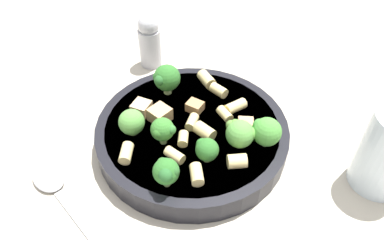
{
  "coord_description": "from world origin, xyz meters",
  "views": [
    {
      "loc": [
        -0.02,
        -0.36,
        0.39
      ],
      "look_at": [
        0.0,
        0.0,
        0.04
      ],
      "focal_mm": 35.0,
      "sensor_mm": 36.0,
      "label": 1
    }
  ],
  "objects": [
    {
      "name": "chicken_chunk_3",
      "position": [
        -0.04,
        0.01,
        0.04
      ],
      "size": [
        0.04,
        0.04,
        0.02
      ],
      "primitive_type": "cube",
      "rotation": [
        0.0,
        0.0,
        0.76
      ],
      "color": "tan",
      "rests_on": "pasta_bowl"
    },
    {
      "name": "pasta_bowl",
      "position": [
        0.0,
        0.0,
        0.02
      ],
      "size": [
        0.26,
        0.26,
        0.03
      ],
      "color": "black",
      "rests_on": "ground_plane"
    },
    {
      "name": "rigatoni_1",
      "position": [
        0.02,
        -0.02,
        0.04
      ],
      "size": [
        0.03,
        0.03,
        0.02
      ],
      "primitive_type": "cylinder",
      "rotation": [
        1.57,
        0.0,
        0.74
      ],
      "color": "#E0C67F",
      "rests_on": "pasta_bowl"
    },
    {
      "name": "broccoli_floret_0",
      "position": [
        -0.03,
        0.07,
        0.06
      ],
      "size": [
        0.04,
        0.04,
        0.05
      ],
      "color": "#9EC175",
      "rests_on": "pasta_bowl"
    },
    {
      "name": "rigatoni_6",
      "position": [
        0.05,
        0.01,
        0.04
      ],
      "size": [
        0.02,
        0.03,
        0.01
      ],
      "primitive_type": "cylinder",
      "rotation": [
        1.57,
        0.0,
        0.45
      ],
      "color": "#E0C67F",
      "rests_on": "pasta_bowl"
    },
    {
      "name": "broccoli_floret_5",
      "position": [
        -0.04,
        -0.1,
        0.06
      ],
      "size": [
        0.03,
        0.03,
        0.04
      ],
      "color": "#93B766",
      "rests_on": "pasta_bowl"
    },
    {
      "name": "rigatoni_7",
      "position": [
        0.06,
        0.03,
        0.04
      ],
      "size": [
        0.03,
        0.03,
        0.02
      ],
      "primitive_type": "cylinder",
      "rotation": [
        1.57,
        0.0,
        2.08
      ],
      "color": "#E0C67F",
      "rests_on": "pasta_bowl"
    },
    {
      "name": "rigatoni_5",
      "position": [
        0.03,
        0.09,
        0.04
      ],
      "size": [
        0.03,
        0.03,
        0.02
      ],
      "primitive_type": "cylinder",
      "rotation": [
        1.57,
        0.0,
        0.42
      ],
      "color": "#E0C67F",
      "rests_on": "pasta_bowl"
    },
    {
      "name": "broccoli_floret_3",
      "position": [
        0.01,
        -0.06,
        0.05
      ],
      "size": [
        0.03,
        0.03,
        0.03
      ],
      "color": "#93B766",
      "rests_on": "pasta_bowl"
    },
    {
      "name": "spoon",
      "position": [
        -0.18,
        -0.07,
        0.0
      ],
      "size": [
        0.12,
        0.14,
        0.01
      ],
      "color": "#B2B2B7",
      "rests_on": "ground_plane"
    },
    {
      "name": "rigatoni_3",
      "position": [
        0.0,
        -0.0,
        0.04
      ],
      "size": [
        0.02,
        0.03,
        0.01
      ],
      "primitive_type": "cylinder",
      "rotation": [
        1.57,
        0.0,
        2.78
      ],
      "color": "#E0C67F",
      "rests_on": "pasta_bowl"
    },
    {
      "name": "broccoli_floret_2",
      "position": [
        -0.08,
        -0.01,
        0.05
      ],
      "size": [
        0.03,
        0.03,
        0.04
      ],
      "color": "#84AD60",
      "rests_on": "pasta_bowl"
    },
    {
      "name": "broccoli_floret_6",
      "position": [
        -0.04,
        -0.03,
        0.06
      ],
      "size": [
        0.03,
        0.03,
        0.04
      ],
      "color": "#93B766",
      "rests_on": "pasta_bowl"
    },
    {
      "name": "chicken_chunk_0",
      "position": [
        0.07,
        -0.01,
        0.04
      ],
      "size": [
        0.02,
        0.02,
        0.01
      ],
      "primitive_type": "cube",
      "rotation": [
        0.0,
        0.0,
        3.0
      ],
      "color": "tan",
      "rests_on": "pasta_bowl"
    },
    {
      "name": "rigatoni_10",
      "position": [
        -0.08,
        -0.05,
        0.04
      ],
      "size": [
        0.02,
        0.03,
        0.01
      ],
      "primitive_type": "cylinder",
      "rotation": [
        1.57,
        0.0,
        3.02
      ],
      "color": "#E0C67F",
      "rests_on": "pasta_bowl"
    },
    {
      "name": "broccoli_floret_1",
      "position": [
        0.06,
        -0.04,
        0.05
      ],
      "size": [
        0.04,
        0.04,
        0.04
      ],
      "color": "#93B766",
      "rests_on": "pasta_bowl"
    },
    {
      "name": "rigatoni_4",
      "position": [
        0.05,
        -0.07,
        0.04
      ],
      "size": [
        0.02,
        0.02,
        0.02
      ],
      "primitive_type": "cylinder",
      "rotation": [
        1.57,
        0.0,
        1.61
      ],
      "color": "#E0C67F",
      "rests_on": "pasta_bowl"
    },
    {
      "name": "rigatoni_0",
      "position": [
        -0.01,
        -0.03,
        0.04
      ],
      "size": [
        0.02,
        0.02,
        0.01
      ],
      "primitive_type": "cylinder",
      "rotation": [
        1.57,
        0.0,
        3.01
      ],
      "color": "#E0C67F",
      "rests_on": "pasta_bowl"
    },
    {
      "name": "rigatoni_8",
      "position": [
        -0.0,
        -0.09,
        0.04
      ],
      "size": [
        0.02,
        0.03,
        0.02
      ],
      "primitive_type": "cylinder",
      "rotation": [
        1.57,
        0.0,
        0.06
      ],
      "color": "#E0C67F",
      "rests_on": "pasta_bowl"
    },
    {
      "name": "rigatoni_2",
      "position": [
        0.04,
        0.06,
        0.04
      ],
      "size": [
        0.03,
        0.03,
        0.02
      ],
      "primitive_type": "cylinder",
      "rotation": [
        1.57,
        0.0,
        0.73
      ],
      "color": "#E0C67F",
      "rests_on": "pasta_bowl"
    },
    {
      "name": "ground_plane",
      "position": [
        0.0,
        0.0,
        0.0
      ],
      "size": [
        2.0,
        2.0,
        0.0
      ],
      "primitive_type": "plane",
      "color": "#BCB29E"
    },
    {
      "name": "chicken_chunk_1",
      "position": [
        0.01,
        0.03,
        0.04
      ],
      "size": [
        0.03,
        0.03,
        0.01
      ],
      "primitive_type": "cube",
      "rotation": [
        0.0,
        0.0,
        2.53
      ],
      "color": "#A87A4C",
      "rests_on": "pasta_bowl"
    },
    {
      "name": "rigatoni_9",
      "position": [
        -0.03,
        -0.06,
        0.04
      ],
      "size": [
        0.03,
        0.03,
        0.01
      ],
      "primitive_type": "cylinder",
      "rotation": [
        1.57,
        0.0,
        0.81
      ],
      "color": "#E0C67F",
      "rests_on": "pasta_bowl"
    },
    {
      "name": "chicken_chunk_2",
      "position": [
        -0.07,
        0.03,
        0.04
      ],
      "size": [
        0.03,
        0.03,
        0.02
      ],
      "primitive_type": "cube",
      "rotation": [
        0.0,
        0.0,
        1.09
      ],
      "color": "tan",
      "rests_on": "pasta_bowl"
    },
    {
      "name": "broccoli_floret_4",
      "position": [
        0.09,
        -0.04,
        0.06
      ],
      "size": [
        0.04,
        0.04,
        0.04
      ],
      "color": "#93B766",
      "rests_on": "pasta_bowl"
    },
    {
      "name": "pepper_shaker",
      "position": [
        -0.06,
        0.19,
        0.05
      ],
      "size": [
        0.04,
        0.04,
        0.09
      ],
      "color": "#B2B2B7",
      "rests_on": "ground_plane"
    }
  ]
}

